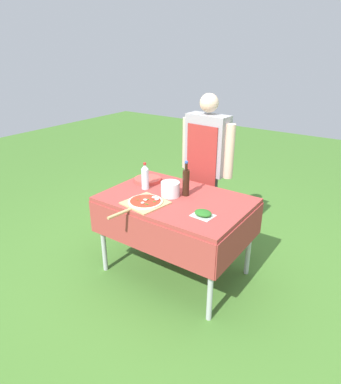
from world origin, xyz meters
name	(u,v)px	position (x,y,z in m)	size (l,w,h in m)	color
ground_plane	(175,271)	(0.00, 0.00, 0.00)	(12.00, 12.00, 0.00)	#477A2D
prep_table	(176,207)	(0.00, 0.00, 0.65)	(1.21, 0.83, 0.73)	#A83D38
person_cook	(207,159)	(-0.07, 0.63, 0.89)	(0.56, 0.21, 1.51)	#4C4C51
pizza_on_peel	(144,203)	(-0.14, -0.24, 0.75)	(0.34, 0.54, 0.05)	tan
oil_bottle	(186,182)	(0.04, 0.09, 0.85)	(0.06, 0.06, 0.30)	black
water_bottle	(145,177)	(-0.33, 0.01, 0.84)	(0.07, 0.07, 0.24)	silver
herb_container	(203,213)	(0.35, -0.16, 0.75)	(0.17, 0.14, 0.04)	silver
mixing_tub	(170,189)	(-0.06, 0.01, 0.79)	(0.16, 0.16, 0.12)	silver
plate_stack	(148,180)	(-0.43, 0.16, 0.75)	(0.25, 0.25, 0.03)	#DB4C42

